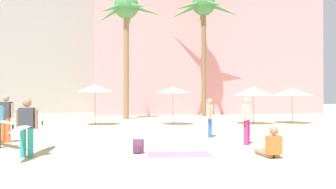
{
  "coord_description": "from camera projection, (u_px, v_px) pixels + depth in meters",
  "views": [
    {
      "loc": [
        -1.54,
        -6.76,
        1.7
      ],
      "look_at": [
        0.21,
        5.73,
        1.78
      ],
      "focal_mm": 34.4,
      "sensor_mm": 36.0,
      "label": 1
    }
  ],
  "objects": [
    {
      "name": "beach_towel",
      "position": [
        179.0,
        154.0,
        9.41
      ],
      "size": [
        1.92,
        1.04,
        0.01
      ],
      "primitive_type": "cube",
      "rotation": [
        0.0,
        0.0,
        -0.07
      ],
      "color": "#EF6684",
      "rests_on": "ground"
    },
    {
      "name": "person_near_right",
      "position": [
        28.0,
        125.0,
        9.12
      ],
      "size": [
        0.6,
        2.8,
        1.65
      ],
      "rotation": [
        0.0,
        0.0,
        4.69
      ],
      "color": "teal",
      "rests_on": "ground"
    },
    {
      "name": "palm_tree_far_left",
      "position": [
        126.0,
        15.0,
        24.23
      ],
      "size": [
        5.09,
        5.15,
        9.46
      ],
      "color": "#896B4C",
      "rests_on": "ground"
    },
    {
      "name": "cafe_umbrella_2",
      "position": [
        253.0,
        91.0,
        19.86
      ],
      "size": [
        2.38,
        2.38,
        2.3
      ],
      "color": "gray",
      "rests_on": "ground"
    },
    {
      "name": "ground",
      "position": [
        195.0,
        176.0,
        6.9
      ],
      "size": [
        120.0,
        120.0,
        0.0
      ],
      "primitive_type": "plane",
      "color": "#C6B28C"
    },
    {
      "name": "cafe_umbrella_4",
      "position": [
        292.0,
        92.0,
        20.38
      ],
      "size": [
        2.45,
        2.45,
        2.23
      ],
      "color": "gray",
      "rests_on": "ground"
    },
    {
      "name": "cafe_umbrella_1",
      "position": [
        95.0,
        88.0,
        19.13
      ],
      "size": [
        2.12,
        2.12,
        2.41
      ],
      "color": "gray",
      "rests_on": "ground"
    },
    {
      "name": "person_far_right",
      "position": [
        210.0,
        116.0,
        13.42
      ],
      "size": [
        0.31,
        0.61,
        1.62
      ],
      "rotation": [
        0.0,
        0.0,
        2.89
      ],
      "color": "blue",
      "rests_on": "ground"
    },
    {
      "name": "hotel_pink",
      "position": [
        204.0,
        49.0,
        34.64
      ],
      "size": [
        22.32,
        8.42,
        13.65
      ],
      "primitive_type": "cube",
      "color": "pink",
      "rests_on": "ground"
    },
    {
      "name": "palm_tree_left",
      "position": [
        203.0,
        12.0,
        27.78
      ],
      "size": [
        6.35,
        6.66,
        10.72
      ],
      "color": "brown",
      "rests_on": "ground"
    },
    {
      "name": "person_mid_right",
      "position": [
        247.0,
        119.0,
        11.33
      ],
      "size": [
        0.45,
        0.53,
        1.67
      ],
      "rotation": [
        0.0,
        0.0,
        2.47
      ],
      "color": "#B7337F",
      "rests_on": "ground"
    },
    {
      "name": "cafe_umbrella_0",
      "position": [
        173.0,
        90.0,
        19.41
      ],
      "size": [
        2.09,
        2.09,
        2.28
      ],
      "color": "gray",
      "rests_on": "ground"
    },
    {
      "name": "person_mid_center",
      "position": [
        271.0,
        146.0,
        8.99
      ],
      "size": [
        0.44,
        0.94,
        0.88
      ],
      "rotation": [
        0.0,
        0.0,
        1.64
      ],
      "color": "#936B51",
      "rests_on": "ground"
    },
    {
      "name": "backpack",
      "position": [
        138.0,
        147.0,
        9.62
      ],
      "size": [
        0.34,
        0.3,
        0.42
      ],
      "rotation": [
        0.0,
        0.0,
        4.41
      ],
      "color": "#61365A",
      "rests_on": "ground"
    },
    {
      "name": "person_mid_left",
      "position": [
        6.0,
        116.0,
        11.86
      ],
      "size": [
        0.61,
        0.31,
        1.77
      ],
      "rotation": [
        0.0,
        0.0,
        1.32
      ],
      "color": "orange",
      "rests_on": "ground"
    }
  ]
}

